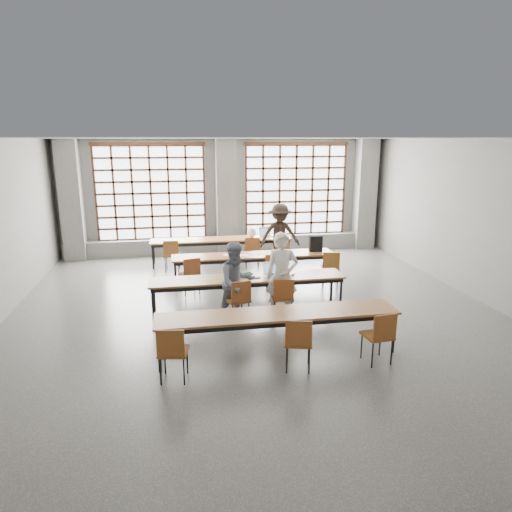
% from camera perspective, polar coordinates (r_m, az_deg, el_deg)
% --- Properties ---
extents(floor, '(11.00, 11.00, 0.00)m').
position_cam_1_polar(floor, '(9.47, 0.02, -7.17)').
color(floor, '#484846').
rests_on(floor, ground).
extents(ceiling, '(11.00, 11.00, 0.00)m').
position_cam_1_polar(ceiling, '(8.81, 0.02, 14.50)').
color(ceiling, silver).
rests_on(ceiling, floor).
extents(wall_back, '(10.00, 0.00, 10.00)m').
position_cam_1_polar(wall_back, '(14.36, -3.88, 7.44)').
color(wall_back, slate).
rests_on(wall_back, floor).
extents(wall_front, '(10.00, 0.00, 10.00)m').
position_cam_1_polar(wall_front, '(3.94, 14.59, -12.29)').
color(wall_front, slate).
rests_on(wall_front, floor).
extents(wall_right, '(0.00, 11.00, 11.00)m').
position_cam_1_polar(wall_right, '(11.01, 26.65, 3.81)').
color(wall_right, slate).
rests_on(wall_right, floor).
extents(column_left, '(0.60, 0.55, 3.50)m').
position_cam_1_polar(column_left, '(14.31, -22.08, 6.40)').
color(column_left, '#5A5A57').
rests_on(column_left, floor).
extents(column_mid, '(0.60, 0.55, 3.50)m').
position_cam_1_polar(column_mid, '(14.09, -3.75, 7.31)').
color(column_mid, '#5A5A57').
rests_on(column_mid, floor).
extents(column_right, '(0.60, 0.55, 3.50)m').
position_cam_1_polar(column_right, '(15.25, 13.44, 7.49)').
color(column_right, '#5A5A57').
rests_on(column_right, floor).
extents(window_left, '(3.32, 0.12, 3.00)m').
position_cam_1_polar(window_left, '(14.20, -13.00, 7.64)').
color(window_left, white).
rests_on(window_left, wall_back).
extents(window_right, '(3.32, 0.12, 3.00)m').
position_cam_1_polar(window_right, '(14.68, 4.99, 8.17)').
color(window_right, white).
rests_on(window_right, wall_back).
extents(sill_ledge, '(9.80, 0.35, 0.50)m').
position_cam_1_polar(sill_ledge, '(14.43, -3.69, 1.43)').
color(sill_ledge, '#5A5A57').
rests_on(sill_ledge, floor).
extents(desk_row_a, '(4.00, 0.70, 0.73)m').
position_cam_1_polar(desk_row_a, '(13.07, -4.36, 1.91)').
color(desk_row_a, brown).
rests_on(desk_row_a, floor).
extents(desk_row_b, '(4.00, 0.70, 0.73)m').
position_cam_1_polar(desk_row_b, '(11.26, -0.30, -0.10)').
color(desk_row_b, brown).
rests_on(desk_row_b, floor).
extents(desk_row_c, '(4.00, 0.70, 0.73)m').
position_cam_1_polar(desk_row_c, '(9.40, -1.02, -3.05)').
color(desk_row_c, brown).
rests_on(desk_row_c, floor).
extents(desk_row_d, '(4.00, 0.70, 0.73)m').
position_cam_1_polar(desk_row_d, '(7.55, 2.76, -7.56)').
color(desk_row_d, brown).
rests_on(desk_row_d, floor).
extents(chair_back_left, '(0.46, 0.46, 0.88)m').
position_cam_1_polar(chair_back_left, '(12.43, -10.52, 0.44)').
color(chair_back_left, brown).
rests_on(chair_back_left, floor).
extents(chair_back_mid, '(0.47, 0.47, 0.88)m').
position_cam_1_polar(chair_back_mid, '(12.60, -0.48, 0.88)').
color(chair_back_mid, brown).
rests_on(chair_back_mid, floor).
extents(chair_back_right, '(0.44, 0.45, 0.88)m').
position_cam_1_polar(chair_back_right, '(12.75, 3.13, 1.03)').
color(chair_back_right, brown).
rests_on(chair_back_right, floor).
extents(chair_mid_left, '(0.53, 0.53, 0.88)m').
position_cam_1_polar(chair_mid_left, '(10.54, -8.19, -1.99)').
color(chair_mid_left, brown).
rests_on(chair_mid_left, floor).
extents(chair_mid_centre, '(0.52, 0.52, 0.88)m').
position_cam_1_polar(chair_mid_centre, '(10.77, 2.26, -1.50)').
color(chair_mid_centre, brown).
rests_on(chair_mid_centre, floor).
extents(chair_mid_right, '(0.51, 0.51, 0.88)m').
position_cam_1_polar(chair_mid_right, '(11.14, 9.32, -1.13)').
color(chair_mid_right, brown).
rests_on(chair_mid_right, floor).
extents(chair_front_left, '(0.52, 0.52, 0.88)m').
position_cam_1_polar(chair_front_left, '(8.82, -2.16, -5.15)').
color(chair_front_left, maroon).
rests_on(chair_front_left, floor).
extents(chair_front_right, '(0.47, 0.47, 0.88)m').
position_cam_1_polar(chair_front_right, '(8.97, 3.37, -4.82)').
color(chair_front_right, brown).
rests_on(chair_front_right, floor).
extents(chair_near_left, '(0.49, 0.49, 0.88)m').
position_cam_1_polar(chair_near_left, '(6.86, -10.42, -11.31)').
color(chair_near_left, brown).
rests_on(chair_near_left, floor).
extents(chair_near_mid, '(0.51, 0.52, 0.88)m').
position_cam_1_polar(chair_near_mid, '(7.08, 5.32, -10.27)').
color(chair_near_mid, brown).
rests_on(chair_near_mid, floor).
extents(chair_near_right, '(0.46, 0.47, 0.88)m').
position_cam_1_polar(chair_near_right, '(7.52, 15.27, -9.22)').
color(chair_near_right, brown).
rests_on(chair_near_right, floor).
extents(student_male, '(0.69, 0.51, 1.74)m').
position_cam_1_polar(student_male, '(8.98, 3.27, -2.54)').
color(student_male, silver).
rests_on(student_male, floor).
extents(student_female, '(0.92, 0.81, 1.59)m').
position_cam_1_polar(student_female, '(8.85, -2.43, -3.31)').
color(student_female, '#182448').
rests_on(student_female, floor).
extents(student_back, '(1.14, 0.66, 1.76)m').
position_cam_1_polar(student_back, '(12.80, 3.00, 2.65)').
color(student_back, black).
rests_on(student_back, floor).
extents(laptop_front, '(0.39, 0.34, 0.26)m').
position_cam_1_polar(laptop_front, '(9.56, 2.09, -1.96)').
color(laptop_front, silver).
rests_on(laptop_front, desk_row_c).
extents(laptop_back, '(0.45, 0.42, 0.26)m').
position_cam_1_polar(laptop_back, '(13.34, 1.26, 2.76)').
color(laptop_back, '#B7B7BC').
rests_on(laptop_back, desk_row_a).
extents(mouse, '(0.10, 0.07, 0.04)m').
position_cam_1_polar(mouse, '(9.55, 4.64, -2.29)').
color(mouse, silver).
rests_on(mouse, desk_row_c).
extents(green_box, '(0.27, 0.18, 0.09)m').
position_cam_1_polar(green_box, '(9.44, -1.40, -2.29)').
color(green_box, '#2F8F42').
rests_on(green_box, desk_row_c).
extents(phone, '(0.14, 0.11, 0.01)m').
position_cam_1_polar(phone, '(9.31, 0.17, -2.75)').
color(phone, black).
rests_on(phone, desk_row_c).
extents(paper_sheet_a, '(0.30, 0.21, 0.00)m').
position_cam_1_polar(paper_sheet_a, '(11.20, -3.37, 0.16)').
color(paper_sheet_a, silver).
rests_on(paper_sheet_a, desk_row_b).
extents(paper_sheet_b, '(0.31, 0.22, 0.00)m').
position_cam_1_polar(paper_sheet_b, '(11.15, -1.77, 0.10)').
color(paper_sheet_b, white).
rests_on(paper_sheet_b, desk_row_b).
extents(paper_sheet_c, '(0.36, 0.32, 0.00)m').
position_cam_1_polar(paper_sheet_c, '(11.26, 0.20, 0.25)').
color(paper_sheet_c, white).
rests_on(paper_sheet_c, desk_row_b).
extents(backpack, '(0.34, 0.23, 0.40)m').
position_cam_1_polar(backpack, '(11.61, 7.46, 1.58)').
color(backpack, black).
rests_on(backpack, desk_row_b).
extents(plastic_bag, '(0.29, 0.24, 0.29)m').
position_cam_1_polar(plastic_bag, '(13.20, -0.51, 3.00)').
color(plastic_bag, white).
rests_on(plastic_bag, desk_row_a).
extents(red_pouch, '(0.21, 0.13, 0.06)m').
position_cam_1_polar(red_pouch, '(6.95, -10.29, -11.30)').
color(red_pouch, maroon).
rests_on(red_pouch, chair_near_left).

